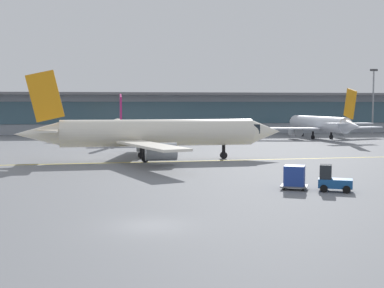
{
  "coord_description": "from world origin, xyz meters",
  "views": [
    {
      "loc": [
        -1.44,
        -28.76,
        6.85
      ],
      "look_at": [
        5.25,
        20.8,
        3.0
      ],
      "focal_mm": 48.1,
      "sensor_mm": 36.0,
      "label": 1
    }
  ],
  "objects_px": {
    "gate_airplane_2": "(319,124)",
    "cargo_dolly_lead": "(294,177)",
    "apron_light_mast_1": "(373,98)",
    "gate_airplane_1": "(119,127)",
    "baggage_tug": "(332,180)",
    "taxiing_regional_jet": "(155,134)"
  },
  "relations": [
    {
      "from": "gate_airplane_2",
      "to": "cargo_dolly_lead",
      "type": "relative_size",
      "value": 11.47
    },
    {
      "from": "apron_light_mast_1",
      "to": "cargo_dolly_lead",
      "type": "bearing_deg",
      "value": -120.93
    },
    {
      "from": "gate_airplane_1",
      "to": "gate_airplane_2",
      "type": "bearing_deg",
      "value": -90.22
    },
    {
      "from": "gate_airplane_1",
      "to": "baggage_tug",
      "type": "bearing_deg",
      "value": -165.98
    },
    {
      "from": "gate_airplane_2",
      "to": "cargo_dolly_lead",
      "type": "bearing_deg",
      "value": 151.19
    },
    {
      "from": "gate_airplane_1",
      "to": "apron_light_mast_1",
      "type": "relative_size",
      "value": 1.73
    },
    {
      "from": "gate_airplane_1",
      "to": "cargo_dolly_lead",
      "type": "height_order",
      "value": "gate_airplane_1"
    },
    {
      "from": "cargo_dolly_lead",
      "to": "apron_light_mast_1",
      "type": "height_order",
      "value": "apron_light_mast_1"
    },
    {
      "from": "gate_airplane_1",
      "to": "cargo_dolly_lead",
      "type": "xyz_separation_m",
      "value": [
        14.34,
        -57.78,
        -1.54
      ]
    },
    {
      "from": "taxiing_regional_jet",
      "to": "apron_light_mast_1",
      "type": "relative_size",
      "value": 2.18
    },
    {
      "from": "gate_airplane_1",
      "to": "baggage_tug",
      "type": "relative_size",
      "value": 8.85
    },
    {
      "from": "taxiing_regional_jet",
      "to": "cargo_dolly_lead",
      "type": "distance_m",
      "value": 25.54
    },
    {
      "from": "gate_airplane_2",
      "to": "baggage_tug",
      "type": "distance_m",
      "value": 64.46
    },
    {
      "from": "gate_airplane_2",
      "to": "taxiing_regional_jet",
      "type": "height_order",
      "value": "taxiing_regional_jet"
    },
    {
      "from": "gate_airplane_1",
      "to": "apron_light_mast_1",
      "type": "distance_m",
      "value": 61.44
    },
    {
      "from": "cargo_dolly_lead",
      "to": "apron_light_mast_1",
      "type": "relative_size",
      "value": 0.17
    },
    {
      "from": "gate_airplane_2",
      "to": "baggage_tug",
      "type": "xyz_separation_m",
      "value": [
        -22.69,
        -60.3,
        -2.04
      ]
    },
    {
      "from": "gate_airplane_2",
      "to": "apron_light_mast_1",
      "type": "xyz_separation_m",
      "value": [
        19.15,
        15.28,
        5.32
      ]
    },
    {
      "from": "taxiing_regional_jet",
      "to": "baggage_tug",
      "type": "height_order",
      "value": "taxiing_regional_jet"
    },
    {
      "from": "baggage_tug",
      "to": "apron_light_mast_1",
      "type": "relative_size",
      "value": 0.19
    },
    {
      "from": "cargo_dolly_lead",
      "to": "baggage_tug",
      "type": "bearing_deg",
      "value": -0.0
    },
    {
      "from": "gate_airplane_2",
      "to": "taxiing_regional_jet",
      "type": "xyz_separation_m",
      "value": [
        -35.12,
        -35.57,
        0.34
      ]
    }
  ]
}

